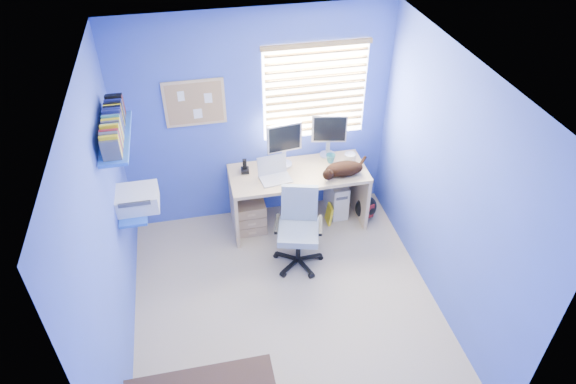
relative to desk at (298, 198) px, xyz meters
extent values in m
cube|color=tan|center=(-0.40, -1.26, -0.37)|extent=(3.00, 3.20, 0.00)
cube|color=white|center=(-0.40, -1.26, 2.13)|extent=(3.00, 3.20, 0.00)
cube|color=#3D55B9|center=(-0.40, 0.34, 0.88)|extent=(3.00, 0.01, 2.50)
cube|color=#3D55B9|center=(-0.40, -2.86, 0.88)|extent=(3.00, 0.01, 2.50)
cube|color=#3D55B9|center=(-1.90, -1.26, 0.88)|extent=(0.01, 3.20, 2.50)
cube|color=#3D55B9|center=(1.10, -1.26, 0.88)|extent=(0.01, 3.20, 2.50)
cube|color=tan|center=(0.00, 0.00, 0.00)|extent=(1.55, 0.65, 0.74)
cube|color=silver|center=(-0.28, -0.09, 0.48)|extent=(0.36, 0.30, 0.22)
cube|color=silver|center=(-0.13, 0.18, 0.64)|extent=(0.41, 0.17, 0.54)
cube|color=silver|center=(0.41, 0.26, 0.64)|extent=(0.42, 0.20, 0.54)
cube|color=black|center=(-0.59, 0.13, 0.45)|extent=(0.10, 0.12, 0.17)
imported|color=teal|center=(0.41, 0.12, 0.42)|extent=(0.10, 0.09, 0.10)
cylinder|color=silver|center=(0.65, 0.14, 0.41)|extent=(0.13, 0.13, 0.07)
ellipsoid|color=black|center=(0.49, -0.15, 0.45)|extent=(0.48, 0.37, 0.15)
cube|color=beige|center=(0.51, 0.12, -0.14)|extent=(0.20, 0.44, 0.45)
cube|color=tan|center=(-0.58, -0.02, -0.17)|extent=(0.35, 0.28, 0.41)
cube|color=yellow|center=(0.37, -0.08, -0.25)|extent=(0.03, 0.17, 0.24)
ellipsoid|color=black|center=(0.82, -0.09, -0.21)|extent=(0.31, 0.27, 0.31)
cylinder|color=black|center=(-0.15, -0.67, -0.34)|extent=(0.64, 0.64, 0.06)
cylinder|color=black|center=(-0.15, -0.67, -0.13)|extent=(0.06, 0.06, 0.35)
cube|color=#90A0A8|center=(-0.15, -0.67, 0.08)|extent=(0.52, 0.52, 0.08)
cube|color=#90A0A8|center=(-0.10, -0.48, 0.32)|extent=(0.39, 0.16, 0.40)
cube|color=white|center=(0.25, 0.33, 1.18)|extent=(1.15, 0.01, 1.10)
cube|color=#AA7B44|center=(0.25, 0.30, 1.18)|extent=(1.10, 0.03, 1.00)
cube|color=tan|center=(-1.05, 0.33, 1.18)|extent=(0.64, 0.02, 0.52)
cube|color=tan|center=(-1.05, 0.32, 1.18)|extent=(0.58, 0.01, 0.46)
cube|color=blue|center=(-1.76, -0.51, 0.55)|extent=(0.26, 0.55, 0.03)
cube|color=silver|center=(-1.72, -0.51, 0.65)|extent=(0.42, 0.34, 0.18)
cube|color=blue|center=(-1.77, -0.51, 1.35)|extent=(0.24, 0.90, 0.03)
cube|color=navy|center=(-1.78, -0.51, 1.48)|extent=(0.15, 0.80, 0.22)
camera|label=1|loc=(-1.09, -4.59, 3.70)|focal=32.00mm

